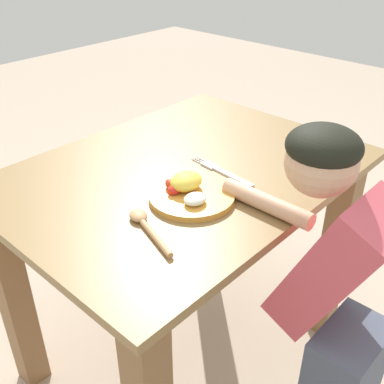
{
  "coord_description": "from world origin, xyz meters",
  "views": [
    {
      "loc": [
        -0.84,
        -0.81,
        1.38
      ],
      "look_at": [
        -0.1,
        -0.13,
        0.78
      ],
      "focal_mm": 43.39,
      "sensor_mm": 36.0,
      "label": 1
    }
  ],
  "objects_px": {
    "fork": "(223,172)",
    "spoon": "(145,225)",
    "person": "(332,322)",
    "plate": "(190,192)"
  },
  "relations": [
    {
      "from": "fork",
      "to": "spoon",
      "type": "xyz_separation_m",
      "value": [
        -0.33,
        -0.04,
        0.01
      ]
    },
    {
      "from": "person",
      "to": "fork",
      "type": "bearing_deg",
      "value": 79.59
    },
    {
      "from": "fork",
      "to": "person",
      "type": "bearing_deg",
      "value": 174.65
    },
    {
      "from": "plate",
      "to": "fork",
      "type": "distance_m",
      "value": 0.16
    },
    {
      "from": "spoon",
      "to": "person",
      "type": "bearing_deg",
      "value": -128.74
    },
    {
      "from": "fork",
      "to": "spoon",
      "type": "bearing_deg",
      "value": 101.58
    },
    {
      "from": "plate",
      "to": "fork",
      "type": "relative_size",
      "value": 0.95
    },
    {
      "from": "spoon",
      "to": "fork",
      "type": "bearing_deg",
      "value": -65.39
    },
    {
      "from": "person",
      "to": "plate",
      "type": "bearing_deg",
      "value": 101.96
    },
    {
      "from": "plate",
      "to": "spoon",
      "type": "bearing_deg",
      "value": -175.07
    }
  ]
}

